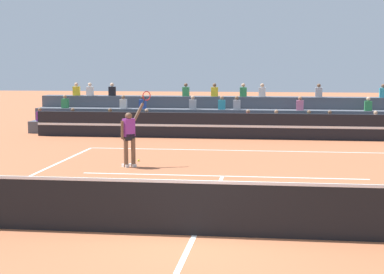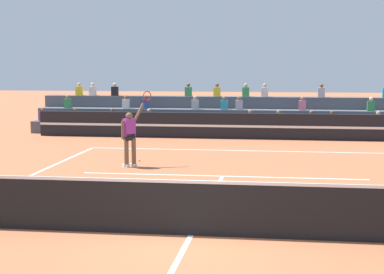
% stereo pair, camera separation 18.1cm
% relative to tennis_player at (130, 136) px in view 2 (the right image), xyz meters
% --- Properties ---
extents(ground_plane, '(120.00, 120.00, 0.00)m').
position_rel_tennis_player_xyz_m(ground_plane, '(3.02, -7.71, -0.99)').
color(ground_plane, '#AD603D').
extents(court_lines, '(11.10, 23.90, 0.01)m').
position_rel_tennis_player_xyz_m(court_lines, '(3.02, -7.71, -0.98)').
color(court_lines, white).
rests_on(court_lines, ground).
extents(tennis_net, '(12.00, 0.10, 1.10)m').
position_rel_tennis_player_xyz_m(tennis_net, '(3.02, -7.71, -0.44)').
color(tennis_net, '#2D6B38').
rests_on(tennis_net, ground).
extents(sponsor_banner_wall, '(18.00, 0.26, 1.10)m').
position_rel_tennis_player_xyz_m(sponsor_banner_wall, '(3.02, 7.94, -0.44)').
color(sponsor_banner_wall, black).
rests_on(sponsor_banner_wall, ground).
extents(bleacher_stand, '(19.68, 2.85, 2.28)m').
position_rel_tennis_player_xyz_m(bleacher_stand, '(3.01, 10.47, -0.33)').
color(bleacher_stand, '#4C515B').
rests_on(bleacher_stand, ground).
extents(tennis_player, '(0.87, 0.89, 2.42)m').
position_rel_tennis_player_xyz_m(tennis_player, '(0.00, 0.00, 0.00)').
color(tennis_player, brown).
rests_on(tennis_player, ground).
extents(tennis_ball, '(0.07, 0.07, 0.07)m').
position_rel_tennis_player_xyz_m(tennis_ball, '(0.03, 1.14, -0.95)').
color(tennis_ball, '#C6DB33').
rests_on(tennis_ball, ground).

